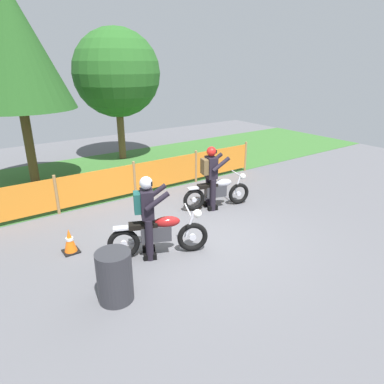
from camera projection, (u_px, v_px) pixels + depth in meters
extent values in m
cube|color=#5B5B60|center=(198.00, 237.00, 7.73)|extent=(24.00, 24.00, 0.02)
cube|color=#386B2D|center=(102.00, 174.00, 12.09)|extent=(24.00, 5.19, 0.01)
cylinder|color=#997547|center=(57.00, 195.00, 8.73)|extent=(0.08, 0.08, 1.05)
cylinder|color=#997547|center=(135.00, 179.00, 9.92)|extent=(0.08, 0.08, 1.05)
cylinder|color=#997547|center=(196.00, 166.00, 11.11)|extent=(0.08, 0.08, 1.05)
cylinder|color=#997547|center=(245.00, 156.00, 12.30)|extent=(0.08, 0.08, 1.05)
cube|color=orange|center=(9.00, 204.00, 8.13)|extent=(2.12, 0.02, 0.85)
cube|color=orange|center=(98.00, 186.00, 9.32)|extent=(2.12, 0.02, 0.85)
cube|color=orange|center=(167.00, 172.00, 10.51)|extent=(2.12, 0.02, 0.85)
cube|color=orange|center=(222.00, 161.00, 11.70)|extent=(2.12, 0.02, 0.85)
cylinder|color=brown|center=(30.00, 148.00, 10.69)|extent=(0.28, 0.28, 2.38)
cone|color=#23511E|center=(12.00, 45.00, 9.64)|extent=(3.16, 3.16, 3.51)
cylinder|color=brown|center=(121.00, 132.00, 13.68)|extent=(0.28, 0.28, 2.17)
sphere|color=#286023|center=(117.00, 73.00, 12.89)|extent=(3.26, 3.26, 3.26)
torus|color=black|center=(239.00, 194.00, 9.44)|extent=(0.61, 0.26, 0.60)
cylinder|color=silver|center=(239.00, 194.00, 9.44)|extent=(0.14, 0.09, 0.13)
torus|color=black|center=(194.00, 200.00, 9.02)|extent=(0.61, 0.26, 0.60)
cylinder|color=silver|center=(194.00, 200.00, 9.02)|extent=(0.14, 0.09, 0.13)
cube|color=#38383D|center=(215.00, 191.00, 9.16)|extent=(0.60, 0.36, 0.30)
ellipsoid|color=#B7B7C1|center=(223.00, 183.00, 9.15)|extent=(0.53, 0.35, 0.21)
cube|color=black|center=(207.00, 186.00, 9.02)|extent=(0.56, 0.34, 0.09)
cube|color=silver|center=(194.00, 188.00, 8.90)|extent=(0.37, 0.23, 0.04)
cylinder|color=silver|center=(237.00, 185.00, 9.33)|extent=(0.22, 0.11, 0.53)
sphere|color=white|center=(243.00, 176.00, 9.30)|extent=(0.21, 0.21, 0.17)
cylinder|color=silver|center=(237.00, 173.00, 9.20)|extent=(0.18, 0.55, 0.03)
cylinder|color=silver|center=(204.00, 199.00, 9.26)|extent=(0.52, 0.20, 0.07)
torus|color=black|center=(193.00, 237.00, 7.06)|extent=(0.63, 0.36, 0.64)
cylinder|color=silver|center=(193.00, 237.00, 7.06)|extent=(0.15, 0.11, 0.14)
torus|color=black|center=(124.00, 244.00, 6.79)|extent=(0.63, 0.36, 0.64)
cylinder|color=silver|center=(124.00, 244.00, 6.79)|extent=(0.15, 0.11, 0.14)
cube|color=#38383D|center=(156.00, 233.00, 6.85)|extent=(0.64, 0.46, 0.32)
ellipsoid|color=maroon|center=(167.00, 222.00, 6.82)|extent=(0.57, 0.43, 0.22)
cube|color=black|center=(143.00, 225.00, 6.74)|extent=(0.60, 0.43, 0.10)
cube|color=silver|center=(122.00, 228.00, 6.67)|extent=(0.39, 0.29, 0.04)
cylinder|color=silver|center=(190.00, 225.00, 6.94)|extent=(0.23, 0.14, 0.57)
sphere|color=white|center=(197.00, 214.00, 6.89)|extent=(0.24, 0.24, 0.18)
cylinder|color=silver|center=(188.00, 209.00, 6.82)|extent=(0.27, 0.56, 0.03)
cylinder|color=silver|center=(141.00, 242.00, 7.01)|extent=(0.53, 0.28, 0.07)
cylinder|color=black|center=(208.00, 191.00, 9.26)|extent=(0.18, 0.18, 0.86)
cube|color=black|center=(208.00, 204.00, 9.40)|extent=(0.28, 0.17, 0.12)
cylinder|color=black|center=(213.00, 195.00, 8.98)|extent=(0.18, 0.18, 0.86)
cube|color=black|center=(213.00, 208.00, 9.12)|extent=(0.28, 0.17, 0.12)
cube|color=black|center=(211.00, 167.00, 8.87)|extent=(0.33, 0.41, 0.56)
cylinder|color=black|center=(214.00, 160.00, 9.08)|extent=(0.49, 0.22, 0.38)
cylinder|color=black|center=(221.00, 164.00, 8.69)|extent=(0.49, 0.22, 0.38)
sphere|color=red|center=(211.00, 151.00, 8.72)|extent=(0.31, 0.31, 0.25)
cube|color=black|center=(215.00, 151.00, 8.75)|extent=(0.08, 0.18, 0.08)
cube|color=brown|center=(205.00, 167.00, 8.80)|extent=(0.23, 0.31, 0.40)
cylinder|color=black|center=(148.00, 233.00, 7.00)|extent=(0.20, 0.20, 0.86)
cube|color=black|center=(149.00, 249.00, 7.13)|extent=(0.28, 0.21, 0.12)
cylinder|color=black|center=(149.00, 240.00, 6.70)|extent=(0.20, 0.20, 0.86)
cube|color=black|center=(150.00, 257.00, 6.83)|extent=(0.28, 0.21, 0.12)
cube|color=black|center=(147.00, 204.00, 6.60)|extent=(0.36, 0.43, 0.56)
cylinder|color=black|center=(155.00, 193.00, 6.79)|extent=(0.48, 0.29, 0.38)
cylinder|color=black|center=(157.00, 201.00, 6.39)|extent=(0.48, 0.29, 0.38)
sphere|color=silver|center=(146.00, 183.00, 6.45)|extent=(0.33, 0.33, 0.25)
cube|color=black|center=(151.00, 183.00, 6.47)|extent=(0.10, 0.18, 0.08)
cube|color=#194C47|center=(138.00, 203.00, 6.55)|extent=(0.26, 0.32, 0.40)
cube|color=black|center=(71.00, 251.00, 7.12)|extent=(0.32, 0.32, 0.03)
cone|color=orange|center=(70.00, 240.00, 7.02)|extent=(0.26, 0.26, 0.50)
cylinder|color=white|center=(69.00, 239.00, 7.01)|extent=(0.15, 0.15, 0.06)
cylinder|color=#2D2D33|center=(115.00, 276.00, 5.56)|extent=(0.58, 0.58, 0.88)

